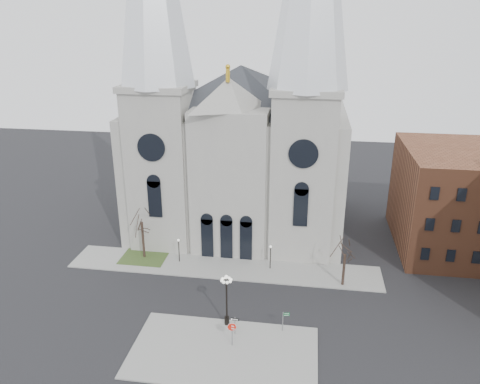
# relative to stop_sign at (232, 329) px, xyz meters

# --- Properties ---
(ground) EXTENTS (160.00, 160.00, 0.00)m
(ground) POSITION_rel_stop_sign_xyz_m (-3.66, 3.97, -2.00)
(ground) COLOR black
(ground) RESTS_ON ground
(sidewalk_near) EXTENTS (18.00, 10.00, 0.14)m
(sidewalk_near) POSITION_rel_stop_sign_xyz_m (-0.66, -1.03, -1.93)
(sidewalk_near) COLOR gray
(sidewalk_near) RESTS_ON ground
(sidewalk_far) EXTENTS (40.00, 6.00, 0.14)m
(sidewalk_far) POSITION_rel_stop_sign_xyz_m (-3.66, 14.97, -1.93)
(sidewalk_far) COLOR gray
(sidewalk_far) RESTS_ON ground
(grass_patch) EXTENTS (6.00, 5.00, 0.18)m
(grass_patch) POSITION_rel_stop_sign_xyz_m (-14.66, 15.97, -1.91)
(grass_patch) COLOR #344B20
(grass_patch) RESTS_ON ground
(cathedral) EXTENTS (33.00, 26.66, 54.00)m
(cathedral) POSITION_rel_stop_sign_xyz_m (-3.66, 26.83, 16.48)
(cathedral) COLOR #A5A399
(cathedral) RESTS_ON ground
(bg_building_brick) EXTENTS (14.00, 18.00, 14.00)m
(bg_building_brick) POSITION_rel_stop_sign_xyz_m (26.34, 25.97, 5.00)
(bg_building_brick) COLOR brown
(bg_building_brick) RESTS_ON ground
(tree_left) EXTENTS (3.20, 3.20, 7.50)m
(tree_left) POSITION_rel_stop_sign_xyz_m (-14.66, 15.97, 3.58)
(tree_left) COLOR black
(tree_left) RESTS_ON ground
(tree_right) EXTENTS (3.20, 3.20, 6.00)m
(tree_right) POSITION_rel_stop_sign_xyz_m (11.34, 12.97, 2.47)
(tree_right) COLOR black
(tree_right) RESTS_ON ground
(ped_lamp_left) EXTENTS (0.32, 0.32, 3.26)m
(ped_lamp_left) POSITION_rel_stop_sign_xyz_m (-9.66, 15.47, 0.33)
(ped_lamp_left) COLOR black
(ped_lamp_left) RESTS_ON sidewalk_far
(ped_lamp_right) EXTENTS (0.32, 0.32, 3.26)m
(ped_lamp_right) POSITION_rel_stop_sign_xyz_m (2.34, 15.47, 0.33)
(ped_lamp_right) COLOR black
(ped_lamp_right) RESTS_ON sidewalk_far
(stop_sign) EXTENTS (0.92, 0.25, 2.62)m
(stop_sign) POSITION_rel_stop_sign_xyz_m (0.00, 0.00, 0.00)
(stop_sign) COLOR slate
(stop_sign) RESTS_ON sidewalk_near
(globe_lamp) EXTENTS (1.63, 1.63, 5.90)m
(globe_lamp) POSITION_rel_stop_sign_xyz_m (-1.11, 3.23, 1.84)
(globe_lamp) COLOR black
(globe_lamp) RESTS_ON sidewalk_near
(one_way_sign) EXTENTS (0.86, 0.09, 1.96)m
(one_way_sign) POSITION_rel_stop_sign_xyz_m (-0.01, 1.83, -0.52)
(one_way_sign) COLOR slate
(one_way_sign) RESTS_ON sidewalk_near
(street_name_sign) EXTENTS (0.70, 0.21, 2.24)m
(street_name_sign) POSITION_rel_stop_sign_xyz_m (4.83, 3.03, -0.54)
(street_name_sign) COLOR slate
(street_name_sign) RESTS_ON sidewalk_near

